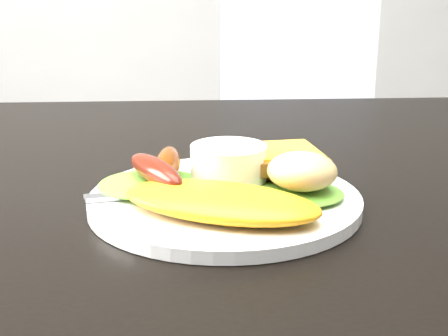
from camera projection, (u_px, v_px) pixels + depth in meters
dining_table at (286, 193)px, 0.63m from camera, size 1.20×0.80×0.04m
dining_chair at (307, 176)px, 1.61m from camera, size 0.53×0.53×0.05m
person at (38, 89)px, 1.03m from camera, size 0.56×0.38×1.53m
plate at (225, 200)px, 0.54m from camera, size 0.23×0.23×0.01m
lettuce_left at (152, 184)px, 0.55m from camera, size 0.10×0.09×0.01m
lettuce_right at (298, 193)px, 0.52m from camera, size 0.09×0.08×0.01m
omelette at (220, 202)px, 0.49m from camera, size 0.18×0.14×0.02m
sausage_a at (155, 171)px, 0.53m from camera, size 0.06×0.09×0.02m
sausage_b at (168, 164)px, 0.55m from camera, size 0.03×0.09×0.02m
ramekin at (229, 167)px, 0.55m from camera, size 0.08×0.08×0.04m
toast_a at (242, 166)px, 0.59m from camera, size 0.08×0.08×0.01m
toast_b at (282, 158)px, 0.57m from camera, size 0.08×0.08×0.01m
potato_salad at (302, 171)px, 0.52m from camera, size 0.07×0.07×0.03m
fork at (175, 192)px, 0.53m from camera, size 0.15×0.04×0.00m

